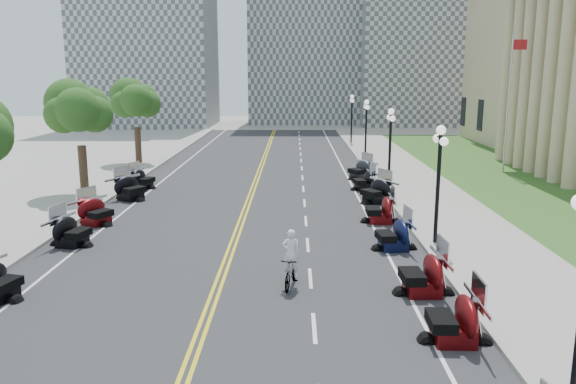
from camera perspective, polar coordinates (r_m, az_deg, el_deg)
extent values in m
plane|color=gray|center=(20.40, -6.84, -8.68)|extent=(160.00, 160.00, 0.00)
cube|color=#333335|center=(29.91, -4.39, -1.96)|extent=(16.00, 90.00, 0.01)
cube|color=yellow|center=(29.92, -4.62, -1.95)|extent=(0.12, 90.00, 0.00)
cube|color=yellow|center=(29.90, -4.17, -1.95)|extent=(0.12, 90.00, 0.00)
cube|color=white|center=(30.04, 7.87, -1.97)|extent=(0.12, 90.00, 0.00)
cube|color=white|center=(31.13, -16.22, -1.85)|extent=(0.12, 90.00, 0.00)
cube|color=white|center=(16.55, 2.68, -13.60)|extent=(0.12, 2.00, 0.00)
cube|color=white|center=(20.23, 2.28, -8.73)|extent=(0.12, 2.00, 0.00)
cube|color=white|center=(24.02, 2.02, -5.38)|extent=(0.12, 2.00, 0.00)
cube|color=white|center=(27.86, 1.83, -2.95)|extent=(0.12, 2.00, 0.00)
cube|color=white|center=(31.75, 1.68, -1.11)|extent=(0.12, 2.00, 0.00)
cube|color=white|center=(35.66, 1.57, 0.33)|extent=(0.12, 2.00, 0.00)
cube|color=white|center=(39.58, 1.48, 1.48)|extent=(0.12, 2.00, 0.00)
cube|color=white|center=(43.53, 1.41, 2.42)|extent=(0.12, 2.00, 0.00)
cube|color=white|center=(47.48, 1.34, 3.21)|extent=(0.12, 2.00, 0.00)
cube|color=white|center=(51.43, 1.29, 3.88)|extent=(0.12, 2.00, 0.00)
cube|color=white|center=(55.40, 1.25, 4.45)|extent=(0.12, 2.00, 0.00)
cube|color=white|center=(59.37, 1.21, 4.94)|extent=(0.12, 2.00, 0.00)
cube|color=white|center=(63.34, 1.17, 5.38)|extent=(0.12, 2.00, 0.00)
cube|color=white|center=(67.32, 1.14, 5.76)|extent=(0.12, 2.00, 0.00)
cube|color=white|center=(71.29, 1.12, 6.10)|extent=(0.12, 2.00, 0.00)
cube|color=#9E9991|center=(30.81, 15.46, -1.82)|extent=(5.00, 90.00, 0.15)
cube|color=#9E9991|center=(32.54, -23.15, -1.64)|extent=(5.00, 90.00, 0.15)
cube|color=#356023|center=(40.45, 22.23, 0.87)|extent=(9.00, 60.00, 0.10)
cube|color=gray|center=(83.73, -14.14, 15.50)|extent=(18.00, 14.00, 26.00)
cube|color=gray|center=(87.31, 1.62, 16.99)|extent=(16.00, 12.00, 30.00)
cube|color=gray|center=(86.24, 14.06, 14.06)|extent=(20.00, 14.00, 22.00)
imported|color=#A51414|center=(19.28, 0.30, -8.07)|extent=(0.87, 1.91, 1.11)
imported|color=white|center=(18.84, 0.30, -4.06)|extent=(0.62, 0.40, 1.69)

